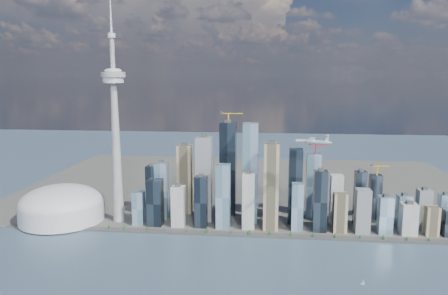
# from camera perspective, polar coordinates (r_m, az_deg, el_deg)

# --- Properties ---
(ground) EXTENTS (4000.00, 4000.00, 0.00)m
(ground) POSITION_cam_1_polar(r_m,az_deg,el_deg) (767.71, 0.74, -18.03)
(ground) COLOR #36525F
(ground) RESTS_ON ground
(seawall) EXTENTS (1100.00, 22.00, 4.00)m
(seawall) POSITION_cam_1_polar(r_m,az_deg,el_deg) (994.73, 2.10, -11.29)
(seawall) COLOR #383838
(seawall) RESTS_ON ground
(land) EXTENTS (1400.00, 900.00, 3.00)m
(land) POSITION_cam_1_polar(r_m,az_deg,el_deg) (1423.93, 3.36, -4.89)
(land) COLOR #4C4C47
(land) RESTS_ON ground
(shoreline_trees) EXTENTS (960.53, 7.20, 8.80)m
(shoreline_trees) POSITION_cam_1_polar(r_m,az_deg,el_deg) (992.35, 2.10, -10.92)
(shoreline_trees) COLOR #3F2D1E
(shoreline_trees) RESTS_ON seawall
(skyscraper_cluster) EXTENTS (736.00, 142.00, 261.16)m
(skyscraper_cluster) POSITION_cam_1_polar(r_m,az_deg,el_deg) (1051.07, 5.72, -5.65)
(skyscraper_cluster) COLOR black
(skyscraper_cluster) RESTS_ON land
(needle_tower) EXTENTS (56.00, 56.00, 550.50)m
(needle_tower) POSITION_cam_1_polar(r_m,az_deg,el_deg) (1059.03, -14.02, 2.76)
(needle_tower) COLOR gray
(needle_tower) RESTS_ON land
(dome_stadium) EXTENTS (200.00, 200.00, 86.00)m
(dome_stadium) POSITION_cam_1_polar(r_m,az_deg,el_deg) (1143.75, -20.45, -7.13)
(dome_stadium) COLOR silver
(dome_stadium) RESTS_ON land
(airplane) EXTENTS (77.28, 68.87, 19.04)m
(airplane) POSITION_cam_1_polar(r_m,az_deg,el_deg) (914.38, 11.50, 0.82)
(airplane) COLOR silver
(airplane) RESTS_ON ground
(sailboat_west) EXTENTS (7.09, 4.35, 10.14)m
(sailboat_west) POSITION_cam_1_polar(r_m,az_deg,el_deg) (817.29, 17.71, -16.46)
(sailboat_west) COLOR white
(sailboat_west) RESTS_ON ground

